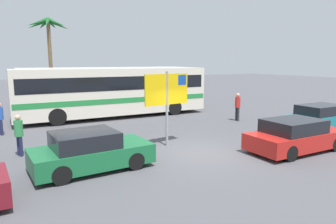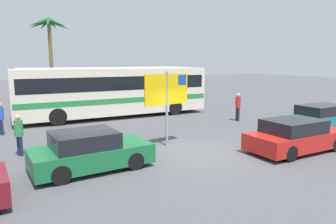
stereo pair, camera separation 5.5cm
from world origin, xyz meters
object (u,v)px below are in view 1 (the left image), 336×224
object	(u,v)px
car_teal	(322,117)
pedestrian_by_bus	(0,116)
pedestrian_near_sign	(238,105)
bus_rear_coach	(107,86)
car_red	(296,136)
pedestrian_crossing_lot	(19,132)
bus_front_coach	(115,90)
car_green	(90,151)
ferry_sign	(168,92)

from	to	relation	value
car_teal	pedestrian_by_bus	bearing A→B (deg)	155.43
pedestrian_near_sign	pedestrian_by_bus	distance (m)	13.08
bus_rear_coach	car_red	bearing A→B (deg)	-76.43
car_red	pedestrian_crossing_lot	xyz separation A→B (m)	(-9.90, 4.60, 0.31)
bus_front_coach	car_teal	size ratio (longest dim) A/B	2.66
car_teal	car_green	xyz separation A→B (m)	(-12.67, -0.42, -0.00)
bus_rear_coach	pedestrian_near_sign	distance (m)	9.85
car_green	pedestrian_by_bus	xyz separation A→B (m)	(-2.64, 7.04, 0.31)
car_green	pedestrian_crossing_lot	distance (m)	3.47
pedestrian_near_sign	pedestrian_by_bus	size ratio (longest dim) A/B	1.06
bus_rear_coach	pedestrian_near_sign	size ratio (longest dim) A/B	7.20
ferry_sign	car_green	world-z (taller)	ferry_sign
bus_front_coach	ferry_sign	xyz separation A→B (m)	(-0.28, -7.79, 0.54)
car_red	pedestrian_by_bus	size ratio (longest dim) A/B	2.69
car_teal	car_red	bearing A→B (deg)	-156.39
car_green	pedestrian_crossing_lot	size ratio (longest dim) A/B	2.49
car_red	car_teal	distance (m)	5.26
bus_rear_coach	pedestrian_near_sign	xyz separation A→B (m)	(5.68, -8.01, -0.78)
car_red	pedestrian_near_sign	distance (m)	6.56
bus_rear_coach	ferry_sign	xyz separation A→B (m)	(-0.76, -10.95, 0.54)
bus_front_coach	pedestrian_near_sign	bearing A→B (deg)	-38.30
bus_rear_coach	ferry_sign	bearing A→B (deg)	-93.95
pedestrian_by_bus	ferry_sign	bearing A→B (deg)	-60.23
bus_rear_coach	car_green	world-z (taller)	bus_rear_coach
bus_front_coach	ferry_sign	world-z (taller)	ferry_sign
ferry_sign	pedestrian_by_bus	xyz separation A→B (m)	(-6.37, 5.62, -1.38)
pedestrian_by_bus	bus_front_coach	bearing A→B (deg)	-0.70
bus_rear_coach	pedestrian_near_sign	world-z (taller)	bus_rear_coach
car_teal	car_green	world-z (taller)	same
ferry_sign	pedestrian_crossing_lot	size ratio (longest dim) A/B	1.98
ferry_sign	pedestrian_by_bus	size ratio (longest dim) A/B	1.99
bus_front_coach	ferry_sign	bearing A→B (deg)	-92.07
bus_rear_coach	pedestrian_crossing_lot	size ratio (longest dim) A/B	7.62
car_red	car_teal	world-z (taller)	same
car_green	bus_rear_coach	bearing A→B (deg)	66.26
bus_rear_coach	pedestrian_near_sign	bearing A→B (deg)	-54.67
bus_rear_coach	pedestrian_crossing_lot	distance (m)	11.58
car_green	ferry_sign	bearing A→B (deg)	17.07
pedestrian_near_sign	car_green	bearing A→B (deg)	-157.97
bus_rear_coach	car_teal	distance (m)	14.53
ferry_sign	bus_front_coach	bearing A→B (deg)	79.54
bus_rear_coach	pedestrian_crossing_lot	xyz separation A→B (m)	(-6.49, -9.55, -0.84)
car_teal	pedestrian_near_sign	bearing A→B (deg)	121.36
pedestrian_near_sign	pedestrian_crossing_lot	world-z (taller)	pedestrian_near_sign
car_green	pedestrian_by_bus	world-z (taller)	pedestrian_by_bus
bus_rear_coach	car_teal	size ratio (longest dim) A/B	2.66
ferry_sign	car_green	xyz separation A→B (m)	(-3.73, -1.42, -1.69)
pedestrian_near_sign	pedestrian_by_bus	xyz separation A→B (m)	(-12.80, 2.68, -0.06)
car_teal	pedestrian_near_sign	xyz separation A→B (m)	(-2.51, 3.94, 0.37)
car_red	car_green	xyz separation A→B (m)	(-7.90, 1.79, -0.00)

